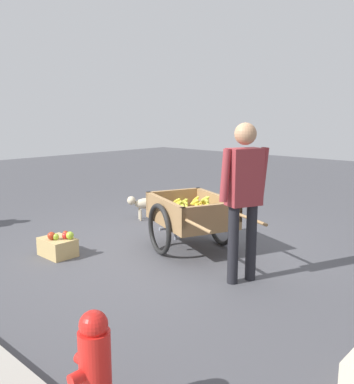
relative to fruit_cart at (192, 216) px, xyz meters
name	(u,v)px	position (x,y,z in m)	size (l,w,h in m)	color
ground_plane	(168,249)	(0.23, 0.20, -0.44)	(24.00, 24.00, 0.00)	#47474C
fruit_cart	(192,216)	(0.00, 0.00, 0.00)	(1.81, 1.32, 0.71)	#937047
vendor_person	(244,189)	(-1.06, 0.42, 0.54)	(0.31, 0.55, 1.63)	black
dog	(145,203)	(1.58, -0.66, -0.17)	(0.41, 0.59, 0.40)	beige
fire_hydrant	(95,368)	(-1.61, 2.67, -0.10)	(0.25, 0.25, 0.67)	red
plastic_bucket	(182,215)	(1.01, -0.92, -0.31)	(0.30, 0.30, 0.25)	orange
mixed_fruit_crate	(58,246)	(1.04, 1.29, -0.31)	(0.44, 0.32, 0.32)	tan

